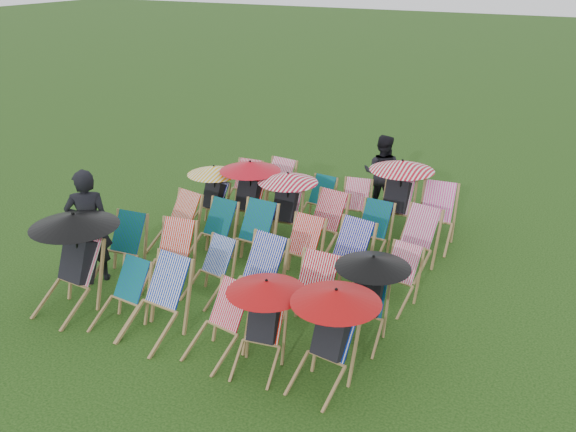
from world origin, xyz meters
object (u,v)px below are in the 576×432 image
at_px(deckchair_0, 71,261).
at_px(deckchair_29, 434,217).
at_px(deckchair_5, 327,337).
at_px(person_left, 88,226).
at_px(person_rear, 382,173).

height_order(deckchair_0, deckchair_29, deckchair_0).
bearing_deg(deckchair_29, deckchair_5, -94.49).
relative_size(person_left, person_rear, 1.17).
bearing_deg(deckchair_5, deckchair_0, -170.83).
height_order(person_left, person_rear, person_left).
relative_size(deckchair_29, person_rear, 0.67).
height_order(deckchair_29, person_rear, person_rear).
relative_size(deckchair_5, deckchair_29, 1.22).
bearing_deg(person_left, deckchair_0, 79.60).
height_order(deckchair_0, person_left, person_left).
height_order(deckchair_0, person_rear, person_rear).
xyz_separation_m(deckchair_0, deckchair_29, (3.93, 4.58, -0.26)).
bearing_deg(person_rear, deckchair_29, 136.34).
bearing_deg(deckchair_0, deckchair_5, 5.25).
xyz_separation_m(deckchair_5, deckchair_29, (0.00, 4.50, -0.15)).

